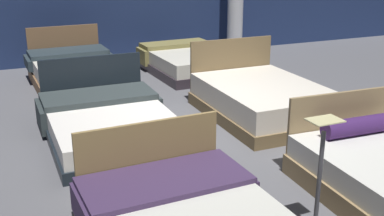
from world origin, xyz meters
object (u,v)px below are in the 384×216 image
Objects in this scene: bed_3 at (263,100)px; bed_4 at (75,71)px; bed_5 at (188,62)px; price_sign at (318,190)px; bed_2 at (109,123)px.

bed_3 is 1.03× the size of bed_4.
price_sign is (-1.16, -5.68, 0.19)m from bed_5.
price_sign is (-1.18, -2.84, 0.16)m from bed_3.
bed_4 reaches higher than bed_2.
bed_5 is 1.92× the size of price_sign.
bed_3 is 2.03× the size of price_sign.
bed_2 is 1.04× the size of bed_4.
bed_5 is at bearing 78.50° from price_sign.
bed_2 is 1.01× the size of bed_3.
bed_5 is (-0.02, 2.83, -0.03)m from bed_3.
bed_3 reaches higher than bed_2.
bed_4 is at bearing 176.96° from bed_5.
bed_2 is 2.32m from bed_3.
bed_4 reaches higher than bed_5.
bed_3 is 3.65m from bed_4.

